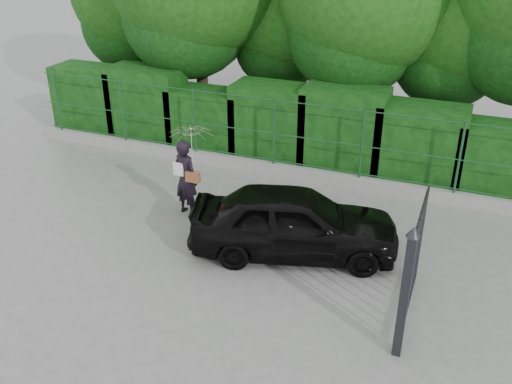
% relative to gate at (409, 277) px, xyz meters
% --- Properties ---
extents(ground, '(80.00, 80.00, 0.00)m').
position_rel_gate_xyz_m(ground, '(-4.60, 0.72, -1.19)').
color(ground, gray).
extents(kerb, '(14.00, 0.25, 0.30)m').
position_rel_gate_xyz_m(kerb, '(-4.60, 5.22, -1.04)').
color(kerb, '#9E9E99').
rests_on(kerb, ground).
extents(fence, '(14.13, 0.06, 1.80)m').
position_rel_gate_xyz_m(fence, '(-4.38, 5.22, 0.01)').
color(fence, '#174A23').
rests_on(fence, kerb).
extents(hedge, '(14.20, 1.20, 2.26)m').
position_rel_gate_xyz_m(hedge, '(-4.70, 6.22, -0.16)').
color(hedge, black).
rests_on(hedge, ground).
extents(gate, '(0.22, 2.33, 2.36)m').
position_rel_gate_xyz_m(gate, '(0.00, 0.00, 0.00)').
color(gate, '#25252B').
rests_on(gate, ground).
extents(woman, '(1.02, 1.00, 2.14)m').
position_rel_gate_xyz_m(woman, '(-5.22, 2.48, 0.21)').
color(woman, black).
rests_on(woman, ground).
extents(car, '(4.52, 2.79, 1.44)m').
position_rel_gate_xyz_m(car, '(-2.49, 1.78, -0.47)').
color(car, black).
rests_on(car, ground).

